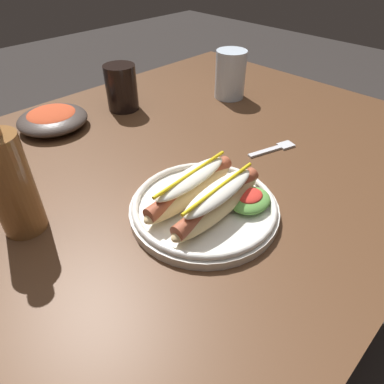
% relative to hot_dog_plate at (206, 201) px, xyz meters
% --- Properties ---
extents(ground_plane, '(8.00, 8.00, 0.00)m').
position_rel_hot_dog_plate_xyz_m(ground_plane, '(0.07, 0.17, -0.77)').
color(ground_plane, '#2D2826').
extents(dining_table, '(1.30, 0.96, 0.74)m').
position_rel_hot_dog_plate_xyz_m(dining_table, '(0.07, 0.17, -0.12)').
color(dining_table, '#51331E').
rests_on(dining_table, ground_plane).
extents(hot_dog_plate, '(0.26, 0.26, 0.08)m').
position_rel_hot_dog_plate_xyz_m(hot_dog_plate, '(0.00, 0.00, 0.00)').
color(hot_dog_plate, silver).
rests_on(hot_dog_plate, dining_table).
extents(fork, '(0.12, 0.05, 0.00)m').
position_rel_hot_dog_plate_xyz_m(fork, '(0.27, 0.04, -0.02)').
color(fork, silver).
rests_on(fork, dining_table).
extents(soda_cup, '(0.08, 0.08, 0.12)m').
position_rel_hot_dog_plate_xyz_m(soda_cup, '(0.16, 0.46, 0.03)').
color(soda_cup, black).
rests_on(soda_cup, dining_table).
extents(extra_cup, '(0.09, 0.09, 0.13)m').
position_rel_hot_dog_plate_xyz_m(extra_cup, '(0.42, 0.31, 0.04)').
color(extra_cup, silver).
rests_on(extra_cup, dining_table).
extents(glass_bottle, '(0.07, 0.07, 0.24)m').
position_rel_hot_dog_plate_xyz_m(glass_bottle, '(-0.24, 0.19, 0.07)').
color(glass_bottle, brown).
rests_on(glass_bottle, dining_table).
extents(side_bowl, '(0.17, 0.17, 0.05)m').
position_rel_hot_dog_plate_xyz_m(side_bowl, '(-0.03, 0.49, -0.00)').
color(side_bowl, '#423833').
rests_on(side_bowl, dining_table).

